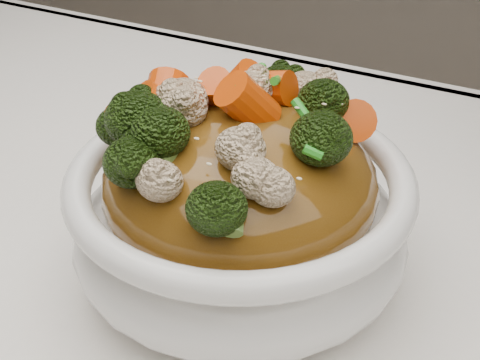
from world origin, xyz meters
The scene contains 8 objects.
tablecloth centered at (0.00, 0.00, 0.73)m, with size 1.20×0.80×0.04m, color white.
bowl centered at (0.01, 0.05, 0.79)m, with size 0.21×0.21×0.08m, color white, non-canonical shape.
sauce_base centered at (0.01, 0.05, 0.82)m, with size 0.17×0.17×0.09m, color #5D3A10.
carrots centered at (0.01, 0.05, 0.88)m, with size 0.17×0.17×0.05m, color #D14306, non-canonical shape.
broccoli centered at (0.01, 0.05, 0.88)m, with size 0.17×0.17×0.04m, color black, non-canonical shape.
cauliflower centered at (0.01, 0.05, 0.88)m, with size 0.17×0.17×0.04m, color beige, non-canonical shape.
scallions centered at (0.01, 0.05, 0.88)m, with size 0.13×0.13×0.02m, color #289221, non-canonical shape.
sesame_seeds centered at (0.01, 0.05, 0.88)m, with size 0.15×0.15×0.01m, color beige, non-canonical shape.
Camera 1 is at (0.17, -0.25, 1.05)m, focal length 50.00 mm.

